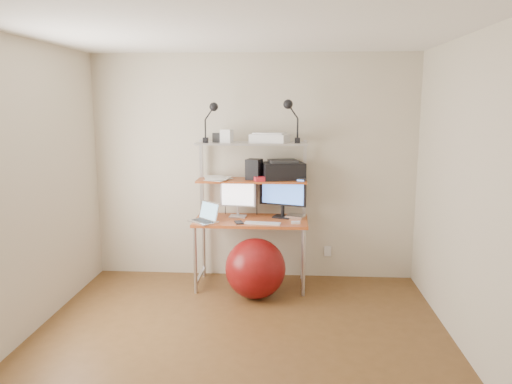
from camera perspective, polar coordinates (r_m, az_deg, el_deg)
room at (r=3.81m, az=-2.28°, el=-0.67°), size 3.60×3.60×3.60m
computer_desk at (r=5.34m, az=-0.53°, el=-0.74°), size 1.20×0.60×1.57m
wall_outlet at (r=5.77m, az=8.20°, el=-6.71°), size 0.08×0.01×0.12m
monitor_silver at (r=5.41m, az=-2.09°, el=-0.45°), size 0.39×0.15×0.43m
monitor_black at (r=5.38m, az=3.06°, el=-0.16°), size 0.51×0.22×0.52m
laptop at (r=5.24m, az=-5.72°, el=-2.93°), size 0.37×0.37×0.26m
keyboard at (r=5.13m, az=0.73°, el=-3.59°), size 0.38×0.15×0.01m
mouse at (r=5.15m, az=4.55°, el=-3.49°), size 0.09×0.07×0.02m
mac_mini at (r=5.40m, az=4.53°, el=-2.80°), size 0.23×0.23×0.03m
phone at (r=5.17m, az=-1.96°, el=-3.49°), size 0.12×0.16×0.01m
printer at (r=5.39m, az=3.08°, el=2.52°), size 0.50×0.40×0.21m
nas_cube at (r=5.35m, az=-0.22°, el=2.61°), size 0.19×0.19×0.22m
red_box at (r=5.27m, az=0.71°, el=1.51°), size 0.19×0.15×0.04m
scanner at (r=5.33m, az=1.57°, el=6.22°), size 0.44×0.35×0.10m
box_white at (r=5.33m, az=-3.37°, el=6.42°), size 0.14×0.13×0.14m
box_grey at (r=5.39m, az=-4.50°, el=6.23°), size 0.11×0.11×0.09m
clip_lamp_left at (r=5.29m, az=-5.05°, el=8.94°), size 0.17×0.09×0.42m
clip_lamp_right at (r=5.22m, az=3.91°, el=9.18°), size 0.18×0.10×0.45m
exercise_ball at (r=5.12m, az=-0.07°, el=-8.72°), size 0.61×0.61×0.61m
paper_stack at (r=5.41m, az=-4.50°, el=1.60°), size 0.35×0.42×0.02m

